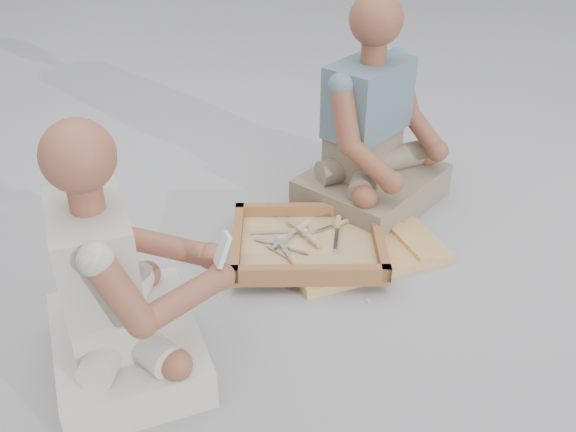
{
  "coord_description": "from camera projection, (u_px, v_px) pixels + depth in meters",
  "views": [
    {
      "loc": [
        -0.25,
        -1.6,
        1.42
      ],
      "look_at": [
        -0.02,
        0.16,
        0.3
      ],
      "focal_mm": 40.0,
      "sensor_mm": 36.0,
      "label": 1
    }
  ],
  "objects": [
    {
      "name": "ground",
      "position": [
        300.0,
        318.0,
        2.13
      ],
      "size": [
        60.0,
        60.0,
        0.0
      ],
      "primitive_type": "plane",
      "color": "#A5A5AA",
      "rests_on": "ground"
    },
    {
      "name": "carved_panel",
      "position": [
        358.0,
        247.0,
        2.44
      ],
      "size": [
        0.67,
        0.53,
        0.04
      ],
      "primitive_type": "cube",
      "rotation": [
        0.0,
        0.0,
        0.24
      ],
      "color": "#AF7344",
      "rests_on": "ground"
    },
    {
      "name": "tool_tray",
      "position": [
        308.0,
        244.0,
        2.38
      ],
      "size": [
        0.61,
        0.51,
        0.07
      ],
      "rotation": [
        0.0,
        0.0,
        -0.12
      ],
      "color": "brown",
      "rests_on": "carved_panel"
    },
    {
      "name": "chisel_0",
      "position": [
        338.0,
        225.0,
        2.46
      ],
      "size": [
        0.07,
        0.22,
        0.02
      ],
      "rotation": [
        0.0,
        0.0,
        1.31
      ],
      "color": "silver",
      "rests_on": "tool_tray"
    },
    {
      "name": "chisel_1",
      "position": [
        310.0,
        238.0,
        2.38
      ],
      "size": [
        0.11,
        0.21,
        0.02
      ],
      "rotation": [
        0.0,
        0.0,
        -1.12
      ],
      "color": "silver",
      "rests_on": "tool_tray"
    },
    {
      "name": "chisel_2",
      "position": [
        292.0,
        259.0,
        2.27
      ],
      "size": [
        0.08,
        0.22,
        0.02
      ],
      "rotation": [
        0.0,
        0.0,
        -1.29
      ],
      "color": "silver",
      "rests_on": "tool_tray"
    },
    {
      "name": "chisel_3",
      "position": [
        299.0,
        263.0,
        2.27
      ],
      "size": [
        0.15,
        0.18,
        0.02
      ],
      "rotation": [
        0.0,
        0.0,
        -0.9
      ],
      "color": "silver",
      "rests_on": "tool_tray"
    },
    {
      "name": "chisel_4",
      "position": [
        299.0,
        228.0,
        2.44
      ],
      "size": [
        0.17,
        0.17,
        0.02
      ],
      "rotation": [
        0.0,
        0.0,
        0.78
      ],
      "color": "silver",
      "rests_on": "tool_tray"
    },
    {
      "name": "chisel_5",
      "position": [
        292.0,
        231.0,
        2.45
      ],
      "size": [
        0.22,
        0.03,
        0.02
      ],
      "rotation": [
        0.0,
        0.0,
        -0.06
      ],
      "color": "silver",
      "rests_on": "tool_tray"
    },
    {
      "name": "chisel_6",
      "position": [
        294.0,
        248.0,
        2.34
      ],
      "size": [
        0.2,
        0.13,
        0.02
      ],
      "rotation": [
        0.0,
        0.0,
        -0.55
      ],
      "color": "silver",
      "rests_on": "tool_tray"
    },
    {
      "name": "chisel_7",
      "position": [
        336.0,
        225.0,
        2.49
      ],
      "size": [
        0.21,
        0.1,
        0.02
      ],
      "rotation": [
        0.0,
        0.0,
        0.37
      ],
      "color": "silver",
      "rests_on": "tool_tray"
    },
    {
      "name": "wood_chip_0",
      "position": [
        290.0,
        211.0,
        2.7
      ],
      "size": [
        0.02,
        0.02,
        0.0
      ],
      "primitive_type": "cube",
      "rotation": [
        0.0,
        0.0,
        2.91
      ],
      "color": "#D3B67C",
      "rests_on": "ground"
    },
    {
      "name": "wood_chip_1",
      "position": [
        249.0,
        274.0,
        2.33
      ],
      "size": [
        0.02,
        0.02,
        0.0
      ],
      "primitive_type": "cube",
      "rotation": [
        0.0,
        0.0,
        1.65
      ],
      "color": "#D3B67C",
      "rests_on": "ground"
    },
    {
      "name": "wood_chip_2",
      "position": [
        296.0,
        256.0,
        2.43
      ],
      "size": [
        0.02,
        0.02,
        0.0
      ],
      "primitive_type": "cube",
      "rotation": [
        0.0,
        0.0,
        2.54
      ],
      "color": "#D3B67C",
      "rests_on": "ground"
    },
    {
      "name": "wood_chip_3",
      "position": [
        318.0,
        256.0,
        2.43
      ],
      "size": [
        0.02,
        0.02,
        0.0
      ],
      "primitive_type": "cube",
      "rotation": [
        0.0,
        0.0,
        1.98
      ],
      "color": "#D3B67C",
      "rests_on": "ground"
    },
    {
      "name": "wood_chip_4",
      "position": [
        253.0,
        246.0,
        2.48
      ],
      "size": [
        0.02,
        0.02,
        0.0
      ],
      "primitive_type": "cube",
      "rotation": [
        0.0,
        0.0,
        0.48
      ],
      "color": "#D3B67C",
      "rests_on": "ground"
    },
    {
      "name": "wood_chip_5",
      "position": [
        220.0,
        296.0,
        2.22
      ],
      "size": [
        0.02,
        0.02,
        0.0
      ],
      "primitive_type": "cube",
      "rotation": [
        0.0,
        0.0,
        0.71
      ],
      "color": "#D3B67C",
      "rests_on": "ground"
    },
    {
      "name": "wood_chip_6",
      "position": [
        218.0,
        253.0,
        2.44
      ],
      "size": [
        0.02,
        0.02,
        0.0
      ],
      "primitive_type": "cube",
      "rotation": [
        0.0,
        0.0,
        0.01
      ],
      "color": "#D3B67C",
      "rests_on": "ground"
    },
    {
      "name": "wood_chip_7",
      "position": [
        312.0,
        268.0,
        2.36
      ],
      "size": [
        0.02,
        0.02,
        0.0
      ],
      "primitive_type": "cube",
      "rotation": [
        0.0,
        0.0,
        2.36
      ],
      "color": "#D3B67C",
      "rests_on": "ground"
    },
    {
      "name": "wood_chip_8",
      "position": [
        283.0,
        234.0,
        2.55
      ],
      "size": [
        0.02,
        0.02,
        0.0
      ],
      "primitive_type": "cube",
      "rotation": [
        0.0,
        0.0,
        0.95
      ],
      "color": "#D3B67C",
      "rests_on": "ground"
    },
    {
      "name": "wood_chip_9",
      "position": [
        372.0,
        205.0,
        2.74
      ],
      "size": [
        0.02,
        0.02,
        0.0
      ],
      "primitive_type": "cube",
      "rotation": [
        0.0,
        0.0,
        0.35
      ],
      "color": "#D3B67C",
      "rests_on": "ground"
    },
    {
      "name": "wood_chip_10",
      "position": [
        368.0,
        301.0,
        2.2
      ],
      "size": [
        0.02,
        0.02,
        0.0
      ],
      "primitive_type": "cube",
      "rotation": [
        0.0,
        0.0,
        2.01
      ],
      "color": "#D3B67C",
      "rests_on": "ground"
    },
    {
      "name": "wood_chip_11",
      "position": [
        247.0,
        238.0,
        2.53
      ],
      "size": [
        0.02,
        0.02,
        0.0
      ],
      "primitive_type": "cube",
      "rotation": [
        0.0,
        0.0,
        2.07
      ],
      "color": "#D3B67C",
      "rests_on": "ground"
    },
    {
      "name": "craftsman",
      "position": [
        117.0,
        294.0,
        1.8
      ],
      "size": [
        0.59,
        0.6,
        0.81
      ],
      "rotation": [
        0.0,
        0.0,
        -1.34
      ],
      "color": "beige",
      "rests_on": "ground"
    },
    {
      "name": "companion",
      "position": [
        373.0,
        140.0,
        2.62
      ],
      "size": [
        0.72,
        0.71,
        0.88
      ],
      "rotation": [
        0.0,
        0.0,
        3.88
      ],
      "color": "#776555",
      "rests_on": "ground"
    },
    {
      "name": "mobile_phone",
      "position": [
        223.0,
        250.0,
        1.79
      ],
      "size": [
        0.06,
        0.05,
        0.1
      ],
      "rotation": [
        -0.35,
        0.0,
        -1.29
      ],
      "color": "silver",
      "rests_on": "craftsman"
    }
  ]
}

